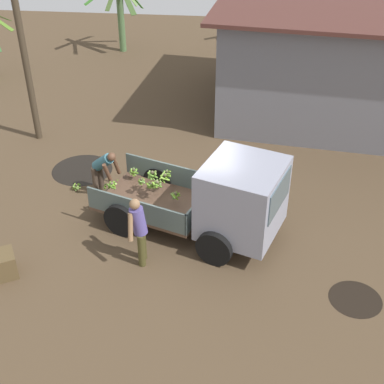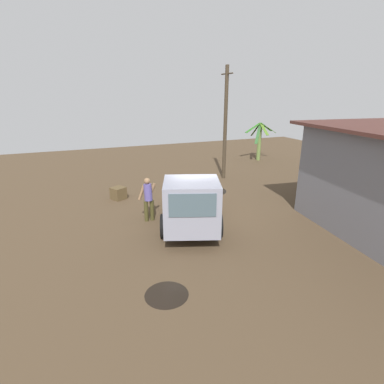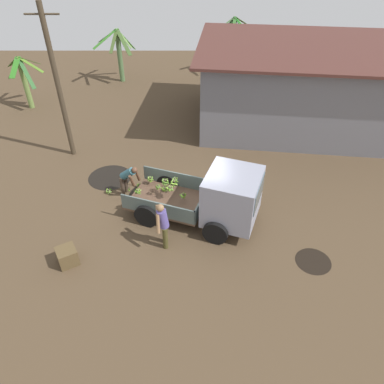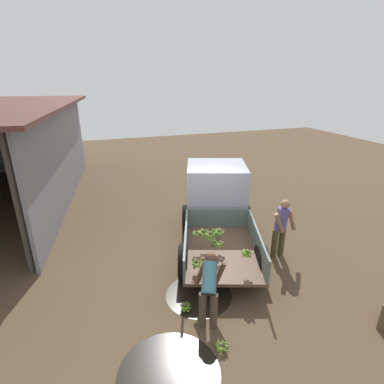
{
  "view_description": "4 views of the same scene",
  "coord_description": "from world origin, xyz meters",
  "px_view_note": "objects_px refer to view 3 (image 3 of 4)",
  "views": [
    {
      "loc": [
        1.31,
        -10.98,
        8.19
      ],
      "look_at": [
        0.29,
        -1.24,
        1.58
      ],
      "focal_mm": 50.0,
      "sensor_mm": 36.0,
      "label": 1
    },
    {
      "loc": [
        10.03,
        -4.31,
        4.88
      ],
      "look_at": [
        -0.55,
        -0.12,
        1.05
      ],
      "focal_mm": 28.0,
      "sensor_mm": 36.0,
      "label": 2
    },
    {
      "loc": [
        0.09,
        -10.44,
        9.0
      ],
      "look_at": [
        0.09,
        -0.44,
        1.1
      ],
      "focal_mm": 35.0,
      "sensor_mm": 36.0,
      "label": 3
    },
    {
      "loc": [
        -6.79,
        2.71,
        4.67
      ],
      "look_at": [
        0.88,
        0.08,
        1.55
      ],
      "focal_mm": 28.0,
      "sensor_mm": 36.0,
      "label": 4
    }
  ],
  "objects_px": {
    "banana_bunch_on_ground_2": "(140,186)",
    "wooden_crate_0": "(67,256)",
    "cargo_truck": "(222,198)",
    "banana_bunch_on_ground_1": "(109,191)",
    "person_foreground_visitor": "(163,223)",
    "utility_pole": "(58,85)",
    "banana_bunch_on_ground_0": "(128,189)",
    "person_worker_loading": "(128,177)"
  },
  "relations": [
    {
      "from": "banana_bunch_on_ground_2",
      "to": "wooden_crate_0",
      "type": "bearing_deg",
      "value": -115.23
    },
    {
      "from": "cargo_truck",
      "to": "banana_bunch_on_ground_1",
      "type": "bearing_deg",
      "value": 177.83
    },
    {
      "from": "cargo_truck",
      "to": "banana_bunch_on_ground_1",
      "type": "xyz_separation_m",
      "value": [
        -4.21,
        1.68,
        -1.03
      ]
    },
    {
      "from": "person_foreground_visitor",
      "to": "banana_bunch_on_ground_1",
      "type": "bearing_deg",
      "value": -53.77
    },
    {
      "from": "utility_pole",
      "to": "banana_bunch_on_ground_1",
      "type": "height_order",
      "value": "utility_pole"
    },
    {
      "from": "person_foreground_visitor",
      "to": "banana_bunch_on_ground_0",
      "type": "xyz_separation_m",
      "value": [
        -1.57,
        2.89,
        -0.87
      ]
    },
    {
      "from": "cargo_truck",
      "to": "banana_bunch_on_ground_0",
      "type": "bearing_deg",
      "value": 171.88
    },
    {
      "from": "cargo_truck",
      "to": "person_worker_loading",
      "type": "distance_m",
      "value": 3.75
    },
    {
      "from": "person_foreground_visitor",
      "to": "person_worker_loading",
      "type": "height_order",
      "value": "person_foreground_visitor"
    },
    {
      "from": "wooden_crate_0",
      "to": "person_worker_loading",
      "type": "bearing_deg",
      "value": 66.87
    },
    {
      "from": "banana_bunch_on_ground_1",
      "to": "utility_pole",
      "type": "bearing_deg",
      "value": 126.01
    },
    {
      "from": "cargo_truck",
      "to": "banana_bunch_on_ground_1",
      "type": "height_order",
      "value": "cargo_truck"
    },
    {
      "from": "banana_bunch_on_ground_1",
      "to": "banana_bunch_on_ground_2",
      "type": "height_order",
      "value": "banana_bunch_on_ground_2"
    },
    {
      "from": "banana_bunch_on_ground_2",
      "to": "wooden_crate_0",
      "type": "distance_m",
      "value": 4.23
    },
    {
      "from": "person_worker_loading",
      "to": "banana_bunch_on_ground_2",
      "type": "xyz_separation_m",
      "value": [
        0.34,
        0.39,
        -0.69
      ]
    },
    {
      "from": "utility_pole",
      "to": "person_worker_loading",
      "type": "distance_m",
      "value": 4.75
    },
    {
      "from": "banana_bunch_on_ground_0",
      "to": "person_worker_loading",
      "type": "bearing_deg",
      "value": -65.91
    },
    {
      "from": "banana_bunch_on_ground_1",
      "to": "banana_bunch_on_ground_2",
      "type": "bearing_deg",
      "value": 15.38
    },
    {
      "from": "person_worker_loading",
      "to": "banana_bunch_on_ground_2",
      "type": "height_order",
      "value": "person_worker_loading"
    },
    {
      "from": "wooden_crate_0",
      "to": "banana_bunch_on_ground_2",
      "type": "bearing_deg",
      "value": 64.77
    },
    {
      "from": "person_worker_loading",
      "to": "banana_bunch_on_ground_2",
      "type": "distance_m",
      "value": 0.86
    },
    {
      "from": "banana_bunch_on_ground_0",
      "to": "wooden_crate_0",
      "type": "relative_size",
      "value": 0.29
    },
    {
      "from": "utility_pole",
      "to": "banana_bunch_on_ground_1",
      "type": "distance_m",
      "value": 4.67
    },
    {
      "from": "banana_bunch_on_ground_0",
      "to": "banana_bunch_on_ground_1",
      "type": "relative_size",
      "value": 0.68
    },
    {
      "from": "cargo_truck",
      "to": "person_foreground_visitor",
      "type": "xyz_separation_m",
      "value": [
        -1.9,
        -1.06,
        -0.17
      ]
    },
    {
      "from": "banana_bunch_on_ground_2",
      "to": "wooden_crate_0",
      "type": "xyz_separation_m",
      "value": [
        -1.8,
        -3.82,
        0.18
      ]
    },
    {
      "from": "cargo_truck",
      "to": "banana_bunch_on_ground_1",
      "type": "relative_size",
      "value": 19.73
    },
    {
      "from": "person_foreground_visitor",
      "to": "person_worker_loading",
      "type": "bearing_deg",
      "value": -64.89
    },
    {
      "from": "person_worker_loading",
      "to": "cargo_truck",
      "type": "bearing_deg",
      "value": -0.11
    },
    {
      "from": "utility_pole",
      "to": "banana_bunch_on_ground_1",
      "type": "xyz_separation_m",
      "value": [
        2.07,
        -2.84,
        -3.07
      ]
    },
    {
      "from": "cargo_truck",
      "to": "banana_bunch_on_ground_2",
      "type": "xyz_separation_m",
      "value": [
        -3.04,
        2.0,
        -1.02
      ]
    },
    {
      "from": "cargo_truck",
      "to": "banana_bunch_on_ground_2",
      "type": "distance_m",
      "value": 3.78
    },
    {
      "from": "person_worker_loading",
      "to": "banana_bunch_on_ground_0",
      "type": "distance_m",
      "value": 0.75
    },
    {
      "from": "banana_bunch_on_ground_0",
      "to": "wooden_crate_0",
      "type": "height_order",
      "value": "wooden_crate_0"
    },
    {
      "from": "cargo_truck",
      "to": "person_worker_loading",
      "type": "height_order",
      "value": "cargo_truck"
    },
    {
      "from": "banana_bunch_on_ground_0",
      "to": "banana_bunch_on_ground_2",
      "type": "relative_size",
      "value": 0.7
    },
    {
      "from": "banana_bunch_on_ground_1",
      "to": "banana_bunch_on_ground_0",
      "type": "bearing_deg",
      "value": 11.25
    },
    {
      "from": "utility_pole",
      "to": "wooden_crate_0",
      "type": "bearing_deg",
      "value": -77.29
    },
    {
      "from": "banana_bunch_on_ground_1",
      "to": "person_foreground_visitor",
      "type": "bearing_deg",
      "value": -49.94
    },
    {
      "from": "cargo_truck",
      "to": "wooden_crate_0",
      "type": "xyz_separation_m",
      "value": [
        -4.84,
        -1.82,
        -0.84
      ]
    },
    {
      "from": "person_worker_loading",
      "to": "banana_bunch_on_ground_1",
      "type": "bearing_deg",
      "value": -159.64
    },
    {
      "from": "banana_bunch_on_ground_0",
      "to": "cargo_truck",
      "type": "bearing_deg",
      "value": -27.71
    }
  ]
}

